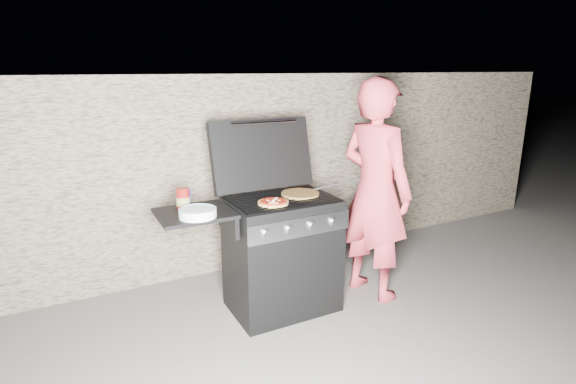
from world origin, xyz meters
name	(u,v)px	position (x,y,z in m)	size (l,w,h in m)	color
ground	(282,307)	(0.00, 0.00, 0.00)	(50.00, 50.00, 0.00)	#5C5C5B
stone_wall	(232,172)	(0.00, 1.05, 0.90)	(8.00, 0.35, 1.80)	gray
gas_grill	(253,260)	(-0.25, 0.00, 0.46)	(1.34, 0.79, 0.91)	black
pizza_topped	(273,202)	(-0.12, -0.10, 0.92)	(0.22, 0.22, 0.02)	tan
pizza_plain	(300,194)	(0.16, 0.01, 0.92)	(0.29, 0.29, 0.02)	#BB8B46
sauce_jar	(183,198)	(-0.71, 0.12, 0.97)	(0.09, 0.09, 0.14)	maroon
blue_carton	(185,198)	(-0.70, 0.12, 0.97)	(0.07, 0.04, 0.14)	#0F108E
plate_stack	(198,213)	(-0.68, -0.12, 0.93)	(0.25, 0.25, 0.06)	white
person	(375,191)	(0.78, -0.12, 0.90)	(0.65, 0.43, 1.79)	#CE3A46
tongs	(339,184)	(0.51, 0.00, 0.96)	(0.01, 0.01, 0.50)	#252525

